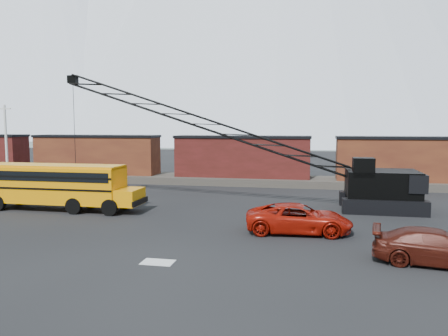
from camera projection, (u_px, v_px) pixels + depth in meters
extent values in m
plane|color=black|center=(175.00, 238.00, 22.97)|extent=(160.00, 160.00, 0.00)
cone|color=silver|center=(43.00, 23.00, 304.86)|extent=(240.00, 240.00, 160.00)
cone|color=silver|center=(362.00, 28.00, 319.32)|extent=(240.00, 240.00, 160.00)
cube|color=silver|center=(305.00, 117.00, 353.21)|extent=(800.00, 80.00, 24.00)
cube|color=#4D463F|center=(242.00, 180.00, 44.38)|extent=(120.00, 5.00, 0.70)
cube|color=black|center=(2.00, 168.00, 49.88)|extent=(2.20, 2.40, 0.60)
cube|color=#471D14|center=(97.00, 155.00, 47.35)|extent=(13.50, 2.90, 4.00)
cube|color=black|center=(96.00, 136.00, 47.15)|extent=(13.70, 3.10, 0.25)
cube|color=black|center=(63.00, 170.00, 48.36)|extent=(2.20, 2.40, 0.60)
cube|color=black|center=(133.00, 171.00, 46.68)|extent=(2.20, 2.40, 0.60)
cube|color=#521717|center=(242.00, 157.00, 44.15)|extent=(13.50, 2.90, 4.00)
cube|color=black|center=(242.00, 137.00, 43.95)|extent=(13.70, 3.10, 0.25)
cube|color=black|center=(202.00, 173.00, 45.16)|extent=(2.20, 2.40, 0.60)
cube|color=black|center=(284.00, 175.00, 43.48)|extent=(2.20, 2.40, 0.60)
cube|color=#471D14|center=(411.00, 160.00, 40.95)|extent=(13.50, 2.90, 4.00)
cube|color=black|center=(411.00, 138.00, 40.74)|extent=(13.70, 3.10, 0.25)
cube|color=black|center=(363.00, 177.00, 41.95)|extent=(2.20, 2.40, 0.60)
cylinder|color=silver|center=(6.00, 144.00, 44.92)|extent=(0.24, 0.24, 8.00)
cube|color=silver|center=(5.00, 109.00, 44.57)|extent=(1.40, 0.12, 0.12)
cube|color=silver|center=(158.00, 262.00, 18.97)|extent=(1.40, 0.90, 0.02)
cube|color=orange|center=(53.00, 184.00, 30.61)|extent=(10.00, 2.50, 2.50)
cube|color=orange|center=(128.00, 197.00, 29.56)|extent=(1.60, 2.30, 1.10)
cube|color=orange|center=(53.00, 166.00, 30.49)|extent=(10.00, 2.30, 0.18)
cube|color=black|center=(42.00, 177.00, 29.32)|extent=(9.60, 0.05, 0.65)
cube|color=black|center=(63.00, 173.00, 31.77)|extent=(9.60, 0.05, 0.65)
cube|color=black|center=(140.00, 202.00, 29.42)|extent=(0.15, 2.45, 0.35)
cylinder|color=black|center=(20.00, 198.00, 32.58)|extent=(1.10, 0.35, 1.10)
cylinder|color=black|center=(74.00, 206.00, 29.18)|extent=(1.10, 0.35, 1.10)
cylinder|color=black|center=(91.00, 200.00, 31.42)|extent=(1.10, 0.35, 1.10)
cylinder|color=black|center=(110.00, 207.00, 28.66)|extent=(1.10, 0.35, 1.10)
cylinder|color=black|center=(125.00, 201.00, 30.90)|extent=(1.10, 0.35, 1.10)
imported|color=#A01307|center=(299.00, 218.00, 24.11)|extent=(5.94, 3.00, 1.61)
imported|color=#3F120B|center=(437.00, 247.00, 18.60)|extent=(5.48, 2.85, 1.52)
cube|color=black|center=(385.00, 207.00, 29.02)|extent=(5.50, 1.00, 1.00)
cube|color=black|center=(378.00, 199.00, 32.14)|extent=(5.50, 1.00, 1.00)
cube|color=black|center=(382.00, 183.00, 30.45)|extent=(4.80, 3.60, 1.80)
cube|color=black|center=(412.00, 181.00, 30.03)|extent=(1.20, 3.80, 1.20)
cube|color=black|center=(363.00, 167.00, 29.44)|extent=(1.40, 1.20, 1.30)
cube|color=black|center=(364.00, 168.00, 28.90)|extent=(1.20, 0.06, 0.90)
cube|color=black|center=(73.00, 79.00, 33.28)|extent=(0.70, 0.50, 0.60)
cylinder|color=black|center=(75.00, 141.00, 33.75)|extent=(0.04, 0.04, 9.12)
cube|color=black|center=(77.00, 197.00, 34.18)|extent=(0.25, 0.25, 0.50)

